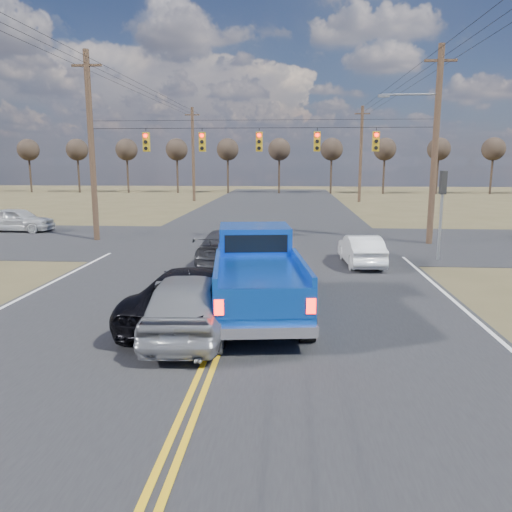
# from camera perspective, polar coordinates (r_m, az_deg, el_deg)

# --- Properties ---
(ground) EXTENTS (160.00, 160.00, 0.00)m
(ground) POSITION_cam_1_polar(r_m,az_deg,el_deg) (9.75, -6.74, -15.41)
(ground) COLOR brown
(ground) RESTS_ON ground
(road_main) EXTENTS (14.00, 120.00, 0.02)m
(road_main) POSITION_cam_1_polar(r_m,az_deg,el_deg) (19.15, -1.19, -2.18)
(road_main) COLOR #28282B
(road_main) RESTS_ON ground
(road_cross) EXTENTS (120.00, 12.00, 0.02)m
(road_cross) POSITION_cam_1_polar(r_m,az_deg,el_deg) (26.98, 0.36, 1.61)
(road_cross) COLOR #28282B
(road_cross) RESTS_ON ground
(signal_gantry) EXTENTS (19.60, 4.83, 10.00)m
(signal_gantry) POSITION_cam_1_polar(r_m,az_deg,el_deg) (26.41, 1.45, 12.43)
(signal_gantry) COLOR #473323
(signal_gantry) RESTS_ON ground
(utility_poles) EXTENTS (19.60, 58.32, 10.00)m
(utility_poles) POSITION_cam_1_polar(r_m,az_deg,el_deg) (25.66, 0.23, 12.85)
(utility_poles) COLOR #473323
(utility_poles) RESTS_ON ground
(treeline) EXTENTS (87.00, 117.80, 7.40)m
(treeline) POSITION_cam_1_polar(r_m,az_deg,el_deg) (35.62, 1.32, 13.03)
(treeline) COLOR #33261C
(treeline) RESTS_ON ground
(pickup_truck) EXTENTS (3.12, 6.53, 2.37)m
(pickup_truck) POSITION_cam_1_polar(r_m,az_deg,el_deg) (14.05, 0.11, -2.15)
(pickup_truck) COLOR black
(pickup_truck) RESTS_ON ground
(silver_suv) EXTENTS (2.26, 4.93, 1.64)m
(silver_suv) POSITION_cam_1_polar(r_m,az_deg,el_deg) (12.58, -7.67, -5.34)
(silver_suv) COLOR gray
(silver_suv) RESTS_ON ground
(black_suv) EXTENTS (3.20, 5.78, 1.53)m
(black_suv) POSITION_cam_1_polar(r_m,az_deg,el_deg) (13.48, -6.86, -4.46)
(black_suv) COLOR black
(black_suv) RESTS_ON ground
(white_car_queue) EXTENTS (1.60, 3.97, 1.28)m
(white_car_queue) POSITION_cam_1_polar(r_m,az_deg,el_deg) (21.35, 11.93, 0.69)
(white_car_queue) COLOR silver
(white_car_queue) RESTS_ON ground
(dgrey_car_queue) EXTENTS (2.50, 5.21, 1.46)m
(dgrey_car_queue) POSITION_cam_1_polar(r_m,az_deg,el_deg) (21.36, -3.12, 1.15)
(dgrey_car_queue) COLOR #333338
(dgrey_car_queue) RESTS_ON ground
(cross_car_west) EXTENTS (2.01, 4.47, 1.49)m
(cross_car_west) POSITION_cam_1_polar(r_m,az_deg,el_deg) (34.26, -25.60, 3.77)
(cross_car_west) COLOR silver
(cross_car_west) RESTS_ON ground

